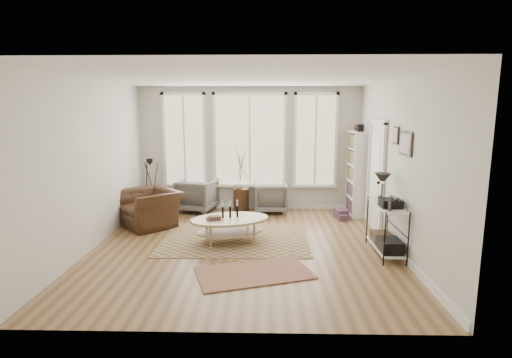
{
  "coord_description": "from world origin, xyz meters",
  "views": [
    {
      "loc": [
        0.37,
        -6.71,
        2.39
      ],
      "look_at": [
        0.2,
        0.6,
        1.1
      ],
      "focal_mm": 28.0,
      "sensor_mm": 36.0,
      "label": 1
    }
  ],
  "objects_px": {
    "accent_chair": "(149,208)",
    "armchair_right": "(270,197)",
    "bookcase": "(357,173)",
    "low_shelf": "(386,224)",
    "side_table": "(241,181)",
    "armchair_left": "(197,195)",
    "coffee_table": "(229,223)"
  },
  "relations": [
    {
      "from": "low_shelf",
      "to": "side_table",
      "type": "xyz_separation_m",
      "value": [
        -2.58,
        2.75,
        0.22
      ]
    },
    {
      "from": "low_shelf",
      "to": "side_table",
      "type": "relative_size",
      "value": 0.86
    },
    {
      "from": "armchair_right",
      "to": "side_table",
      "type": "xyz_separation_m",
      "value": [
        -0.69,
        0.04,
        0.39
      ]
    },
    {
      "from": "accent_chair",
      "to": "low_shelf",
      "type": "bearing_deg",
      "value": 27.57
    },
    {
      "from": "bookcase",
      "to": "side_table",
      "type": "height_order",
      "value": "bookcase"
    },
    {
      "from": "bookcase",
      "to": "armchair_right",
      "type": "height_order",
      "value": "bookcase"
    },
    {
      "from": "coffee_table",
      "to": "bookcase",
      "type": "bearing_deg",
      "value": 36.39
    },
    {
      "from": "low_shelf",
      "to": "armchair_left",
      "type": "distance_m",
      "value": 4.54
    },
    {
      "from": "bookcase",
      "to": "armchair_left",
      "type": "relative_size",
      "value": 2.47
    },
    {
      "from": "bookcase",
      "to": "armchair_left",
      "type": "xyz_separation_m",
      "value": [
        -3.67,
        0.22,
        -0.58
      ]
    },
    {
      "from": "armchair_right",
      "to": "bookcase",
      "type": "bearing_deg",
      "value": 171.56
    },
    {
      "from": "armchair_left",
      "to": "coffee_table",
      "type": "bearing_deg",
      "value": 128.25
    },
    {
      "from": "armchair_right",
      "to": "side_table",
      "type": "bearing_deg",
      "value": -6.57
    },
    {
      "from": "bookcase",
      "to": "accent_chair",
      "type": "height_order",
      "value": "bookcase"
    },
    {
      "from": "armchair_left",
      "to": "side_table",
      "type": "bearing_deg",
      "value": -165.19
    },
    {
      "from": "accent_chair",
      "to": "armchair_right",
      "type": "bearing_deg",
      "value": 71.81
    },
    {
      "from": "armchair_right",
      "to": "accent_chair",
      "type": "distance_m",
      "value": 2.78
    },
    {
      "from": "bookcase",
      "to": "low_shelf",
      "type": "relative_size",
      "value": 1.58
    },
    {
      "from": "coffee_table",
      "to": "accent_chair",
      "type": "height_order",
      "value": "accent_chair"
    },
    {
      "from": "accent_chair",
      "to": "armchair_left",
      "type": "bearing_deg",
      "value": 103.94
    },
    {
      "from": "armchair_left",
      "to": "side_table",
      "type": "xyz_separation_m",
      "value": [
        1.04,
        -0.0,
        0.35
      ]
    },
    {
      "from": "low_shelf",
      "to": "side_table",
      "type": "height_order",
      "value": "side_table"
    },
    {
      "from": "bookcase",
      "to": "side_table",
      "type": "bearing_deg",
      "value": 175.12
    },
    {
      "from": "armchair_left",
      "to": "armchair_right",
      "type": "relative_size",
      "value": 1.1
    },
    {
      "from": "low_shelf",
      "to": "accent_chair",
      "type": "height_order",
      "value": "low_shelf"
    },
    {
      "from": "armchair_left",
      "to": "accent_chair",
      "type": "distance_m",
      "value": 1.45
    },
    {
      "from": "coffee_table",
      "to": "armchair_right",
      "type": "relative_size",
      "value": 2.12
    },
    {
      "from": "low_shelf",
      "to": "accent_chair",
      "type": "relative_size",
      "value": 1.15
    },
    {
      "from": "low_shelf",
      "to": "armchair_right",
      "type": "distance_m",
      "value": 3.3
    },
    {
      "from": "armchair_left",
      "to": "side_table",
      "type": "distance_m",
      "value": 1.1
    },
    {
      "from": "coffee_table",
      "to": "low_shelf",
      "type": "bearing_deg",
      "value": -11.21
    },
    {
      "from": "bookcase",
      "to": "accent_chair",
      "type": "relative_size",
      "value": 1.81
    }
  ]
}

